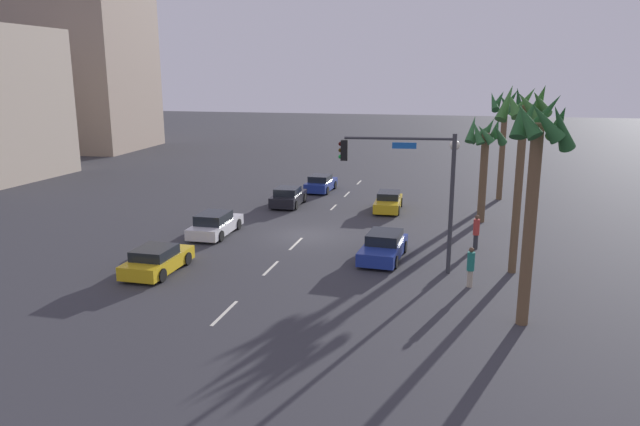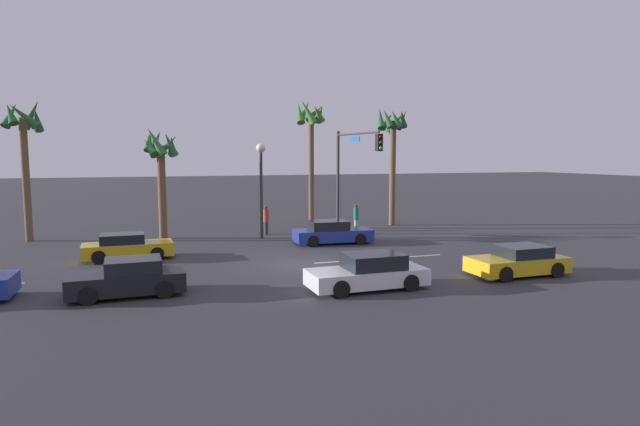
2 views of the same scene
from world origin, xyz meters
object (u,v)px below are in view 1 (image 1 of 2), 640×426
object	(u,v)px
car_5	(215,224)
car_2	(384,247)
car_4	(321,184)
car_0	(288,197)
pedestrian_1	(476,231)
pedestrian_0	(471,266)
streetlamp	(453,171)
palm_tree_0	(484,145)
palm_tree_3	(523,128)
traffic_signal	(414,179)
car_3	(157,260)
palm_tree_1	(538,154)
building_0	(87,72)
car_1	(388,202)
palm_tree_2	(505,118)

from	to	relation	value
car_5	car_2	bearing A→B (deg)	77.95
car_4	car_0	bearing A→B (deg)	-9.62
pedestrian_1	pedestrian_0	bearing A→B (deg)	-2.82
streetlamp	pedestrian_1	size ratio (longest dim) A/B	3.07
car_4	car_5	size ratio (longest dim) A/B	0.90
palm_tree_0	palm_tree_3	xyz separation A→B (m)	(9.89, 1.33, 1.90)
car_5	traffic_signal	world-z (taller)	traffic_signal
car_2	car_3	size ratio (longest dim) A/B	1.10
palm_tree_1	building_0	size ratio (longest dim) A/B	0.45
car_1	palm_tree_0	xyz separation A→B (m)	(1.90, 6.14, 4.33)
traffic_signal	building_0	bearing A→B (deg)	-131.60
car_5	palm_tree_2	xyz separation A→B (m)	(-14.55, 16.71, 5.46)
car_2	car_3	world-z (taller)	car_2
car_5	streetlamp	bearing A→B (deg)	95.24
car_5	palm_tree_3	distance (m)	17.87
traffic_signal	palm_tree_2	bearing A→B (deg)	165.20
car_0	palm_tree_2	distance (m)	16.89
car_2	pedestrian_1	size ratio (longest dim) A/B	2.41
car_0	streetlamp	xyz separation A→B (m)	(7.42, 11.62, 3.46)
car_0	palm_tree_1	world-z (taller)	palm_tree_1
car_0	building_0	bearing A→B (deg)	-127.84
car_2	palm_tree_0	distance (m)	11.29
pedestrian_1	palm_tree_0	bearing A→B (deg)	177.00
car_1	car_5	size ratio (longest dim) A/B	0.94
car_1	palm_tree_1	bearing A→B (deg)	22.60
car_5	traffic_signal	bearing A→B (deg)	71.40
pedestrian_0	palm_tree_1	xyz separation A→B (m)	(3.61, 1.99, 5.46)
palm_tree_2	palm_tree_1	bearing A→B (deg)	-0.45
car_2	pedestrian_0	distance (m)	5.41
palm_tree_1	traffic_signal	bearing A→B (deg)	-137.28
palm_tree_1	car_2	bearing A→B (deg)	-137.64
car_4	pedestrian_0	world-z (taller)	pedestrian_0
car_5	palm_tree_2	size ratio (longest dim) A/B	0.54
building_0	streetlamp	bearing A→B (deg)	49.14
car_3	pedestrian_1	world-z (taller)	pedestrian_1
car_4	palm_tree_3	xyz separation A→B (m)	(17.34, 13.66, 6.20)
traffic_signal	pedestrian_0	distance (m)	4.68
palm_tree_0	palm_tree_1	distance (m)	16.22
car_3	palm_tree_0	bearing A→B (deg)	132.78
car_1	pedestrian_0	size ratio (longest dim) A/B	2.35
palm_tree_3	palm_tree_1	bearing A→B (deg)	0.21
car_0	pedestrian_1	xyz separation A→B (m)	(8.00, 12.99, 0.38)
car_2	palm_tree_1	size ratio (longest dim) A/B	0.53
car_1	palm_tree_3	size ratio (longest dim) A/B	0.48
building_0	pedestrian_1	bearing A→B (deg)	49.48
car_0	pedestrian_0	world-z (taller)	pedestrian_0
traffic_signal	pedestrian_1	xyz separation A→B (m)	(-4.63, 3.02, -3.47)
car_0	car_3	bearing A→B (deg)	-6.47
car_2	palm_tree_2	world-z (taller)	palm_tree_2
palm_tree_0	palm_tree_3	world-z (taller)	palm_tree_3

